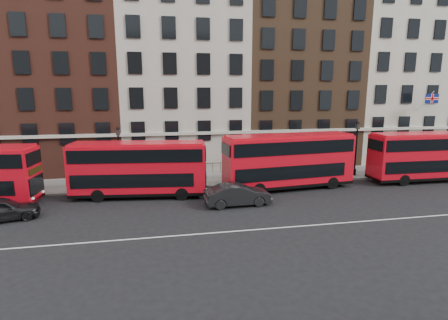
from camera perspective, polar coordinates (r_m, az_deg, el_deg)
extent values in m
plane|color=black|center=(23.21, -2.74, -9.91)|extent=(120.00, 120.00, 0.00)
cube|color=gray|center=(33.12, -5.34, -3.24)|extent=(80.00, 5.00, 0.15)
cube|color=gray|center=(30.72, -4.88, -4.40)|extent=(80.00, 0.30, 0.16)
cube|color=white|center=(21.38, -1.96, -11.82)|extent=(70.00, 0.12, 0.01)
cube|color=brown|center=(40.69, -25.60, 13.96)|extent=(12.80, 10.00, 22.00)
cube|color=#B2AC9D|center=(39.54, -6.70, 12.90)|extent=(12.80, 10.00, 19.00)
cube|color=brown|center=(42.51, 11.29, 14.01)|extent=(12.80, 10.00, 21.00)
cube|color=#B9B3A0|center=(48.72, 25.69, 12.18)|extent=(12.80, 10.00, 20.00)
cube|color=black|center=(29.29, -28.26, -3.55)|extent=(0.33, 2.21, 1.31)
cube|color=black|center=(29.05, -28.45, -1.50)|extent=(0.29, 1.91, 0.42)
cylinder|color=black|center=(29.41, -32.34, -6.05)|extent=(1.03, 0.39, 1.01)
cylinder|color=black|center=(31.33, -30.45, -4.86)|extent=(1.03, 0.39, 1.01)
cube|color=red|center=(28.35, -13.73, -1.39)|extent=(10.65, 3.67, 3.92)
cube|color=black|center=(28.80, -13.56, -4.96)|extent=(10.65, 3.71, 0.24)
cube|color=black|center=(28.55, -14.26, -2.71)|extent=(9.47, 3.61, 1.04)
cube|color=black|center=(28.11, -13.85, 1.03)|extent=(10.26, 3.70, 0.99)
cube|color=red|center=(27.98, -13.92, 2.63)|extent=(10.33, 3.44, 0.18)
cube|color=black|center=(28.14, -3.03, -2.78)|extent=(0.33, 2.18, 1.29)
cube|color=black|center=(27.89, -3.05, -0.66)|extent=(0.30, 1.88, 0.42)
cylinder|color=black|center=(27.37, -6.90, -5.52)|extent=(1.02, 0.39, 0.99)
cylinder|color=black|center=(29.51, -6.71, -4.26)|extent=(1.02, 0.39, 0.99)
cylinder|color=black|center=(28.40, -19.89, -5.51)|extent=(1.02, 0.39, 0.99)
cylinder|color=black|center=(30.46, -18.78, -4.30)|extent=(1.02, 0.39, 0.99)
cube|color=red|center=(30.32, 10.52, -0.11)|extent=(11.39, 3.77, 4.20)
cube|color=black|center=(30.77, 10.39, -3.71)|extent=(11.39, 3.82, 0.26)
cube|color=black|center=(30.33, 9.94, -1.47)|extent=(10.12, 3.73, 1.12)
cube|color=black|center=(30.09, 10.61, 2.33)|extent=(10.97, 3.82, 1.06)
cube|color=red|center=(29.97, 10.67, 3.93)|extent=(11.05, 3.53, 0.19)
cube|color=black|center=(33.40, 19.11, -0.93)|extent=(0.32, 2.34, 1.38)
cube|color=black|center=(33.19, 19.23, 0.99)|extent=(0.29, 2.02, 0.45)
cylinder|color=black|center=(31.57, 17.25, -3.60)|extent=(1.09, 0.40, 1.06)
cylinder|color=black|center=(33.50, 15.00, -2.61)|extent=(1.09, 0.40, 1.06)
cylinder|color=black|center=(28.42, 5.72, -4.78)|extent=(1.09, 0.40, 1.06)
cylinder|color=black|center=(30.55, 4.02, -3.59)|extent=(1.09, 0.40, 1.06)
cube|color=red|center=(37.44, 30.26, 0.55)|extent=(10.80, 2.74, 4.05)
cube|color=black|center=(37.80, 29.97, -2.27)|extent=(10.80, 2.78, 0.25)
cube|color=black|center=(37.37, 29.80, -0.50)|extent=(9.57, 2.80, 1.08)
cube|color=black|center=(37.26, 30.46, 2.45)|extent=(10.39, 2.81, 1.02)
cube|color=red|center=(37.16, 30.58, 3.70)|extent=(10.49, 2.53, 0.18)
cylinder|color=black|center=(40.91, 32.72, -1.58)|extent=(1.03, 0.30, 1.02)
cylinder|color=black|center=(35.02, 27.30, -2.95)|extent=(1.03, 0.30, 1.02)
cylinder|color=black|center=(36.81, 25.16, -2.10)|extent=(1.03, 0.30, 1.02)
imported|color=black|center=(27.17, -32.53, -6.83)|extent=(4.79, 2.89, 1.53)
imported|color=#232326|center=(25.95, 2.24, -5.67)|extent=(5.00, 1.96, 1.62)
cylinder|color=black|center=(30.57, -16.66, -0.35)|extent=(0.14, 0.14, 4.60)
cylinder|color=black|center=(31.03, -16.44, -3.97)|extent=(0.32, 0.32, 0.60)
cube|color=#262626|center=(30.17, -16.93, 4.40)|extent=(0.32, 0.32, 0.55)
cone|color=black|center=(30.14, -16.97, 5.06)|extent=(0.44, 0.44, 0.25)
cylinder|color=black|center=(36.31, 20.72, 1.20)|extent=(0.14, 0.14, 4.60)
cylinder|color=black|center=(36.69, 20.50, -1.88)|extent=(0.32, 0.32, 0.60)
cube|color=#262626|center=(35.97, 21.01, 5.19)|extent=(0.32, 0.32, 0.55)
cone|color=black|center=(35.94, 21.05, 5.75)|extent=(0.44, 0.44, 0.25)
cylinder|color=black|center=(41.51, 31.40, 0.05)|extent=(0.12, 0.12, 2.60)
cube|color=black|center=(41.16, 31.77, 2.20)|extent=(0.25, 0.30, 0.75)
sphere|color=red|center=(41.01, 31.96, 2.46)|extent=(0.14, 0.14, 0.14)
sphere|color=#0C9919|center=(41.07, 31.90, 1.85)|extent=(0.14, 0.14, 0.14)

